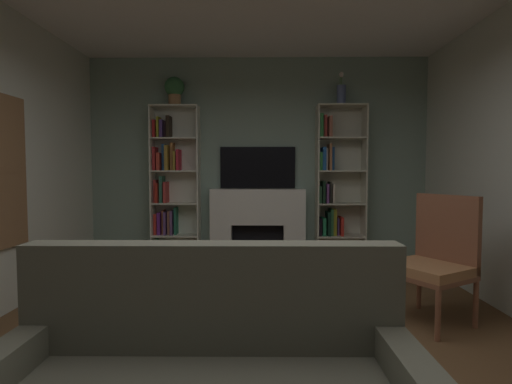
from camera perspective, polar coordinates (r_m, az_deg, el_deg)
ground_plane at (r=2.91m, az=-0.35°, el=-24.10°), size 7.20×7.20×0.00m
wall_back_accent at (r=5.62m, az=0.25°, el=4.19°), size 4.74×0.06×2.86m
fireplace at (r=5.51m, az=0.24°, el=-4.75°), size 1.38×0.55×1.07m
tv at (r=5.56m, az=0.25°, el=3.47°), size 1.03×0.06×0.57m
bookshelf_left at (r=5.63m, az=-11.90°, el=0.74°), size 0.65×0.28×2.19m
bookshelf_right at (r=5.56m, az=10.98°, el=0.50°), size 0.65×0.33×2.19m
potted_plant at (r=5.66m, az=-11.45°, el=14.05°), size 0.26×0.26×0.38m
vase_with_flowers at (r=5.63m, az=11.96°, el=13.46°), size 0.12×0.12×0.44m
armchair at (r=3.90m, az=23.96°, el=-8.52°), size 0.79×0.80×1.11m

